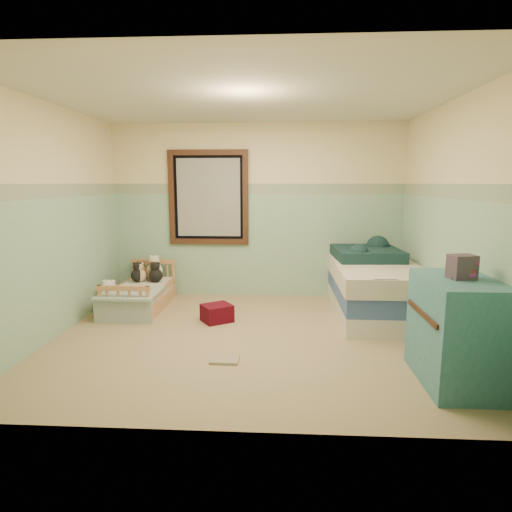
# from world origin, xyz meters

# --- Properties ---
(floor) EXTENTS (4.20, 3.60, 0.02)m
(floor) POSITION_xyz_m (0.00, 0.00, -0.01)
(floor) COLOR gray
(floor) RESTS_ON ground
(ceiling) EXTENTS (4.20, 3.60, 0.02)m
(ceiling) POSITION_xyz_m (0.00, 0.00, 2.51)
(ceiling) COLOR beige
(ceiling) RESTS_ON wall_back
(wall_back) EXTENTS (4.20, 0.04, 2.50)m
(wall_back) POSITION_xyz_m (0.00, 1.80, 1.25)
(wall_back) COLOR beige
(wall_back) RESTS_ON floor
(wall_front) EXTENTS (4.20, 0.04, 2.50)m
(wall_front) POSITION_xyz_m (0.00, -1.80, 1.25)
(wall_front) COLOR beige
(wall_front) RESTS_ON floor
(wall_left) EXTENTS (0.04, 3.60, 2.50)m
(wall_left) POSITION_xyz_m (-2.10, 0.00, 1.25)
(wall_left) COLOR beige
(wall_left) RESTS_ON floor
(wall_right) EXTENTS (0.04, 3.60, 2.50)m
(wall_right) POSITION_xyz_m (2.10, 0.00, 1.25)
(wall_right) COLOR beige
(wall_right) RESTS_ON floor
(wainscot_mint) EXTENTS (4.20, 0.01, 1.50)m
(wainscot_mint) POSITION_xyz_m (0.00, 1.79, 0.75)
(wainscot_mint) COLOR #7FBC92
(wainscot_mint) RESTS_ON floor
(border_strip) EXTENTS (4.20, 0.01, 0.15)m
(border_strip) POSITION_xyz_m (0.00, 1.79, 1.57)
(border_strip) COLOR #507753
(border_strip) RESTS_ON wall_back
(window_frame) EXTENTS (1.16, 0.06, 1.36)m
(window_frame) POSITION_xyz_m (-0.70, 1.76, 1.45)
(window_frame) COLOR black
(window_frame) RESTS_ON wall_back
(window_blinds) EXTENTS (0.92, 0.01, 1.12)m
(window_blinds) POSITION_xyz_m (-0.70, 1.77, 1.45)
(window_blinds) COLOR beige
(window_blinds) RESTS_ON window_frame
(toddler_bed_frame) EXTENTS (0.65, 1.30, 0.17)m
(toddler_bed_frame) POSITION_xyz_m (-1.52, 1.05, 0.08)
(toddler_bed_frame) COLOR #B17245
(toddler_bed_frame) RESTS_ON floor
(toddler_mattress) EXTENTS (0.59, 1.24, 0.12)m
(toddler_mattress) POSITION_xyz_m (-1.52, 1.05, 0.23)
(toddler_mattress) COLOR silver
(toddler_mattress) RESTS_ON toddler_bed_frame
(patchwork_quilt) EXTENTS (0.70, 0.65, 0.03)m
(patchwork_quilt) POSITION_xyz_m (-1.52, 0.65, 0.30)
(patchwork_quilt) COLOR #6291B0
(patchwork_quilt) RESTS_ON toddler_mattress
(plush_bed_brown) EXTENTS (0.18, 0.18, 0.18)m
(plush_bed_brown) POSITION_xyz_m (-1.67, 1.55, 0.38)
(plush_bed_brown) COLOR brown
(plush_bed_brown) RESTS_ON toddler_mattress
(plush_bed_white) EXTENTS (0.23, 0.23, 0.23)m
(plush_bed_white) POSITION_xyz_m (-1.47, 1.55, 0.40)
(plush_bed_white) COLOR white
(plush_bed_white) RESTS_ON toddler_mattress
(plush_bed_tan) EXTENTS (0.19, 0.19, 0.19)m
(plush_bed_tan) POSITION_xyz_m (-1.62, 1.33, 0.38)
(plush_bed_tan) COLOR #D6B489
(plush_bed_tan) RESTS_ON toddler_mattress
(plush_bed_dark) EXTENTS (0.19, 0.19, 0.19)m
(plush_bed_dark) POSITION_xyz_m (-1.39, 1.33, 0.38)
(plush_bed_dark) COLOR black
(plush_bed_dark) RESTS_ON toddler_mattress
(plush_floor_cream) EXTENTS (0.27, 0.27, 0.27)m
(plush_floor_cream) POSITION_xyz_m (-1.92, 0.96, 0.13)
(plush_floor_cream) COLOR white
(plush_floor_cream) RESTS_ON floor
(plush_floor_tan) EXTENTS (0.22, 0.22, 0.22)m
(plush_floor_tan) POSITION_xyz_m (-1.95, 0.89, 0.11)
(plush_floor_tan) COLOR #D6B489
(plush_floor_tan) RESTS_ON floor
(twin_bed_frame) EXTENTS (0.98, 1.97, 0.22)m
(twin_bed_frame) POSITION_xyz_m (1.55, 0.98, 0.11)
(twin_bed_frame) COLOR silver
(twin_bed_frame) RESTS_ON floor
(twin_boxspring) EXTENTS (0.98, 1.97, 0.22)m
(twin_boxspring) POSITION_xyz_m (1.55, 0.98, 0.33)
(twin_boxspring) COLOR navy
(twin_boxspring) RESTS_ON twin_bed_frame
(twin_mattress) EXTENTS (1.02, 2.01, 0.22)m
(twin_mattress) POSITION_xyz_m (1.55, 0.98, 0.55)
(twin_mattress) COLOR beige
(twin_mattress) RESTS_ON twin_boxspring
(teal_blanket) EXTENTS (0.88, 0.93, 0.14)m
(teal_blanket) POSITION_xyz_m (1.50, 1.28, 0.73)
(teal_blanket) COLOR black
(teal_blanket) RESTS_ON twin_mattress
(dresser) EXTENTS (0.56, 0.89, 0.89)m
(dresser) POSITION_xyz_m (1.81, -0.96, 0.45)
(dresser) COLOR #2F6E71
(dresser) RESTS_ON floor
(book_stack) EXTENTS (0.22, 0.19, 0.20)m
(book_stack) POSITION_xyz_m (1.81, -0.97, 0.99)
(book_stack) COLOR brown
(book_stack) RESTS_ON dresser
(red_pillow) EXTENTS (0.44, 0.42, 0.21)m
(red_pillow) POSITION_xyz_m (-0.41, 0.52, 0.10)
(red_pillow) COLOR maroon
(red_pillow) RESTS_ON floor
(floor_book) EXTENTS (0.27, 0.21, 0.02)m
(floor_book) POSITION_xyz_m (-0.17, -0.64, 0.01)
(floor_book) COLOR gold
(floor_book) RESTS_ON floor
(extra_plush_0) EXTENTS (0.19, 0.19, 0.19)m
(extra_plush_0) POSITION_xyz_m (-1.44, 1.40, 0.38)
(extra_plush_0) COLOR brown
(extra_plush_0) RESTS_ON toddler_mattress
(extra_plush_1) EXTENTS (0.19, 0.19, 0.19)m
(extra_plush_1) POSITION_xyz_m (-1.64, 1.32, 0.38)
(extra_plush_1) COLOR black
(extra_plush_1) RESTS_ON toddler_mattress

